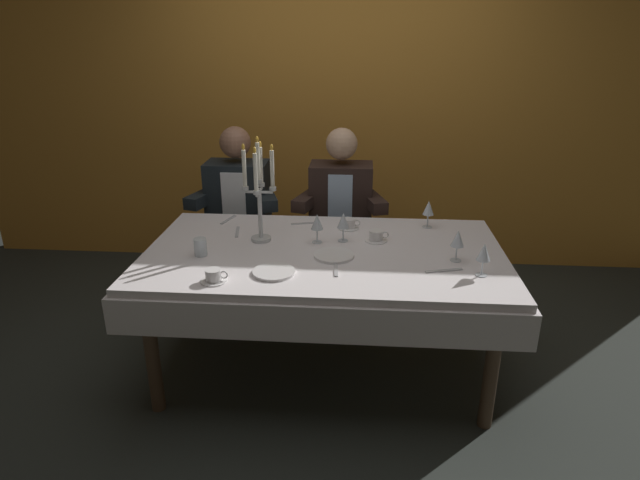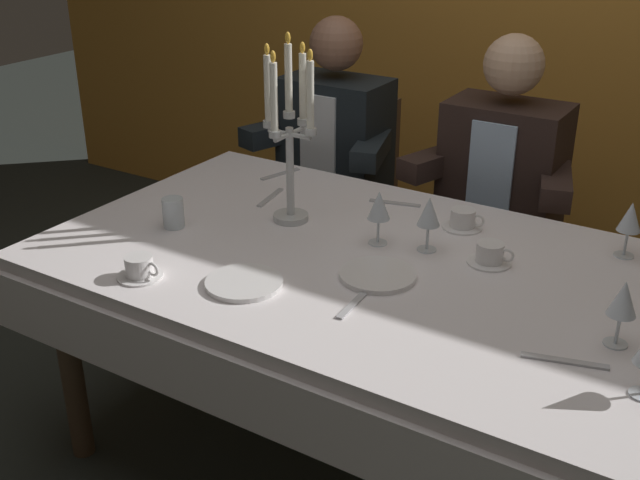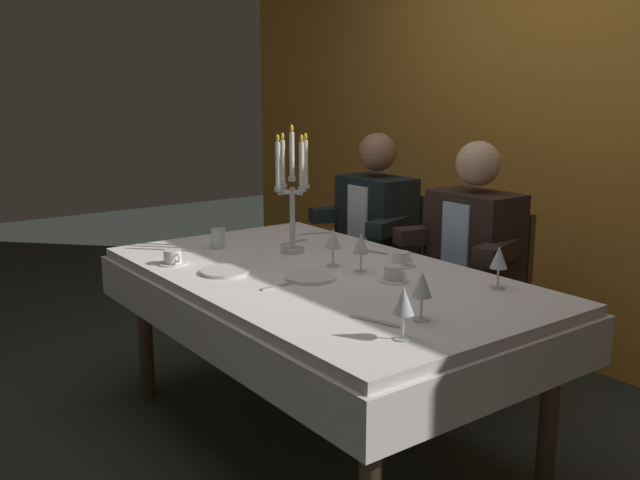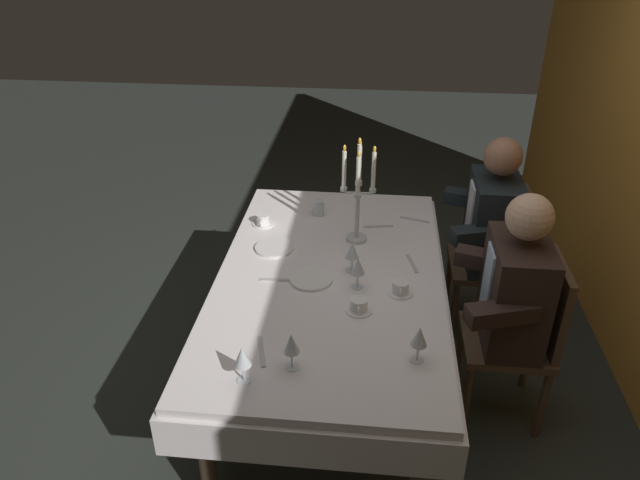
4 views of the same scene
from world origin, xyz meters
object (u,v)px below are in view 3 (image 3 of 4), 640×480
(coffee_cup_0, at_px, (394,275))
(wine_glass_0, at_px, (422,286))
(dinner_plate_0, at_px, (226,271))
(water_tumbler_0, at_px, (218,239))
(dining_table, at_px, (320,300))
(dinner_plate_1, at_px, (311,277))
(candelabra, at_px, (292,193))
(coffee_cup_1, at_px, (401,260))
(wine_glass_3, at_px, (403,303))
(seated_diner_1, at_px, (475,247))
(wine_glass_2, at_px, (499,259))
(wine_glass_4, at_px, (361,244))
(seated_diner_0, at_px, (377,224))
(wine_glass_1, at_px, (333,239))
(coffee_cup_2, at_px, (173,258))

(coffee_cup_0, bearing_deg, wine_glass_0, -31.55)
(dinner_plate_0, distance_m, water_tumbler_0, 0.46)
(dining_table, xyz_separation_m, dinner_plate_1, (0.05, -0.09, 0.13))
(dinner_plate_1, bearing_deg, candelabra, 154.47)
(coffee_cup_1, bearing_deg, candelabra, -154.62)
(wine_glass_0, relative_size, wine_glass_3, 1.00)
(dining_table, bearing_deg, seated_diner_1, 86.62)
(dining_table, xyz_separation_m, wine_glass_2, (0.59, 0.40, 0.23))
(wine_glass_4, relative_size, coffee_cup_0, 1.24)
(seated_diner_0, distance_m, seated_diner_1, 0.71)
(wine_glass_2, xyz_separation_m, coffee_cup_0, (-0.31, -0.25, -0.09))
(wine_glass_0, height_order, water_tumbler_0, wine_glass_0)
(wine_glass_4, xyz_separation_m, seated_diner_1, (-0.04, 0.75, -0.12))
(wine_glass_2, bearing_deg, wine_glass_4, -151.90)
(wine_glass_1, distance_m, water_tumbler_0, 0.63)
(dining_table, distance_m, coffee_cup_0, 0.35)
(wine_glass_2, height_order, seated_diner_0, seated_diner_0)
(wine_glass_0, relative_size, coffee_cup_2, 1.24)
(wine_glass_3, bearing_deg, wine_glass_2, 105.65)
(dinner_plate_0, height_order, wine_glass_2, wine_glass_2)
(wine_glass_1, height_order, wine_glass_4, same)
(coffee_cup_1, xyz_separation_m, coffee_cup_2, (-0.61, -0.77, 0.00))
(candelabra, xyz_separation_m, seated_diner_0, (-0.30, 0.77, -0.28))
(dinner_plate_0, bearing_deg, wine_glass_4, 54.93)
(wine_glass_2, bearing_deg, water_tumbler_0, -156.79)
(water_tumbler_0, bearing_deg, coffee_cup_1, 31.49)
(coffee_cup_1, relative_size, seated_diner_0, 0.11)
(candelabra, xyz_separation_m, dinner_plate_1, (0.42, -0.20, -0.27))
(wine_glass_2, relative_size, coffee_cup_2, 1.24)
(wine_glass_1, bearing_deg, wine_glass_2, 25.14)
(wine_glass_2, distance_m, wine_glass_4, 0.56)
(water_tumbler_0, relative_size, seated_diner_0, 0.08)
(candelabra, xyz_separation_m, wine_glass_2, (0.95, 0.29, -0.16))
(dining_table, xyz_separation_m, candelabra, (-0.36, 0.11, 0.39))
(candelabra, bearing_deg, coffee_cup_0, 3.76)
(dining_table, distance_m, wine_glass_4, 0.29)
(wine_glass_4, distance_m, coffee_cup_2, 0.81)
(coffee_cup_0, xyz_separation_m, coffee_cup_1, (-0.16, 0.19, 0.00))
(water_tumbler_0, distance_m, coffee_cup_2, 0.34)
(wine_glass_4, relative_size, seated_diner_0, 0.13)
(candelabra, distance_m, wine_glass_3, 1.20)
(water_tumbler_0, bearing_deg, coffee_cup_0, 16.84)
(dinner_plate_1, bearing_deg, coffee_cup_1, 81.26)
(water_tumbler_0, bearing_deg, wine_glass_2, 23.21)
(dining_table, xyz_separation_m, seated_diner_1, (0.05, 0.89, 0.11))
(water_tumbler_0, bearing_deg, coffee_cup_2, -63.75)
(dinner_plate_0, height_order, coffee_cup_0, coffee_cup_0)
(dinner_plate_1, relative_size, coffee_cup_2, 1.59)
(wine_glass_1, relative_size, wine_glass_2, 1.00)
(wine_glass_2, xyz_separation_m, seated_diner_1, (-0.53, 0.48, -0.12))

